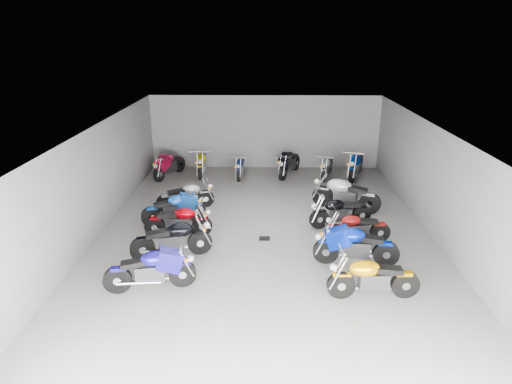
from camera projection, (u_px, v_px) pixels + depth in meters
ground at (264, 232)px, 13.96m from camera, size 14.00×14.00×0.00m
wall_back at (265, 132)px, 20.02m from camera, size 10.00×0.10×3.20m
wall_left at (96, 181)px, 13.52m from camera, size 0.10×14.00×3.20m
wall_right at (435, 183)px, 13.34m from camera, size 0.10×14.00×3.20m
ceiling at (265, 128)px, 12.89m from camera, size 10.00×14.00×0.04m
drain_grate at (264, 238)px, 13.49m from camera, size 0.32×0.32×0.01m
motorcycle_left_b at (151, 270)px, 10.70m from camera, size 2.15×0.63×0.95m
motorcycle_left_c at (172, 239)px, 12.23m from camera, size 2.16×0.76×0.97m
motorcycle_left_d at (179, 221)px, 13.53m from camera, size 2.02×0.42×0.89m
motorcycle_left_e at (175, 209)px, 14.43m from camera, size 1.99×0.78×0.90m
motorcycle_left_f at (186, 196)px, 15.57m from camera, size 1.92×0.80×0.88m
motorcycle_right_b at (372, 278)px, 10.36m from camera, size 2.13×0.43×0.94m
motorcycle_right_c at (355, 246)px, 11.84m from camera, size 2.24×0.48×0.98m
motorcycle_right_d at (357, 228)px, 13.11m from camera, size 1.94×0.43×0.85m
motorcycle_right_e at (340, 212)px, 14.20m from camera, size 2.02×0.70×0.91m
motorcycle_right_f at (345, 194)px, 15.51m from camera, size 2.23×1.10×1.04m
motorcycle_back_a at (169, 165)px, 19.02m from camera, size 0.96×2.04×0.95m
motorcycle_back_b at (202, 163)px, 19.31m from camera, size 0.46×2.21×0.97m
motorcycle_back_c at (240, 167)px, 19.04m from camera, size 0.39×1.86×0.82m
motorcycle_back_d at (289, 163)px, 19.20m from camera, size 1.01×2.16×1.00m
motorcycle_back_e at (327, 167)px, 18.98m from camera, size 0.70×1.86×0.84m
motorcycle_back_f at (356, 165)px, 18.90m from camera, size 0.98×2.20×1.01m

